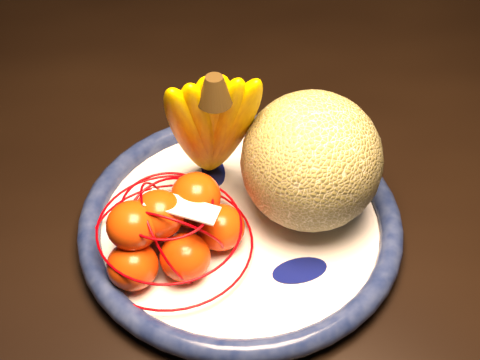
{
  "coord_description": "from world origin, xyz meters",
  "views": [
    {
      "loc": [
        0.32,
        -0.72,
        1.36
      ],
      "look_at": [
        0.34,
        -0.22,
        0.87
      ],
      "focal_mm": 50.0,
      "sensor_mm": 36.0,
      "label": 1
    }
  ],
  "objects_px": {
    "cantaloupe": "(311,161)",
    "banana_bunch": "(211,123)",
    "mandarin_bag": "(170,227)",
    "dining_table": "(50,190)",
    "fruit_bowl": "(240,222)"
  },
  "relations": [
    {
      "from": "cantaloupe",
      "to": "banana_bunch",
      "type": "bearing_deg",
      "value": 160.85
    },
    {
      "from": "cantaloupe",
      "to": "mandarin_bag",
      "type": "distance_m",
      "value": 0.16
    },
    {
      "from": "cantaloupe",
      "to": "dining_table",
      "type": "bearing_deg",
      "value": 157.03
    },
    {
      "from": "banana_bunch",
      "to": "mandarin_bag",
      "type": "bearing_deg",
      "value": -124.7
    },
    {
      "from": "fruit_bowl",
      "to": "dining_table",
      "type": "bearing_deg",
      "value": 148.41
    },
    {
      "from": "fruit_bowl",
      "to": "banana_bunch",
      "type": "bearing_deg",
      "value": 118.72
    },
    {
      "from": "mandarin_bag",
      "to": "fruit_bowl",
      "type": "bearing_deg",
      "value": 26.27
    },
    {
      "from": "dining_table",
      "to": "banana_bunch",
      "type": "distance_m",
      "value": 0.32
    },
    {
      "from": "dining_table",
      "to": "mandarin_bag",
      "type": "relative_size",
      "value": 7.21
    },
    {
      "from": "cantaloupe",
      "to": "banana_bunch",
      "type": "relative_size",
      "value": 0.75
    },
    {
      "from": "dining_table",
      "to": "banana_bunch",
      "type": "height_order",
      "value": "banana_bunch"
    },
    {
      "from": "cantaloupe",
      "to": "banana_bunch",
      "type": "height_order",
      "value": "banana_bunch"
    },
    {
      "from": "fruit_bowl",
      "to": "banana_bunch",
      "type": "distance_m",
      "value": 0.12
    },
    {
      "from": "dining_table",
      "to": "banana_bunch",
      "type": "relative_size",
      "value": 8.03
    },
    {
      "from": "dining_table",
      "to": "mandarin_bag",
      "type": "distance_m",
      "value": 0.3
    }
  ]
}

